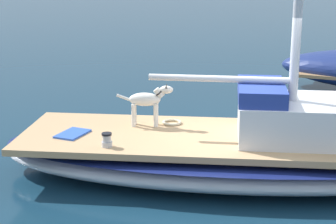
% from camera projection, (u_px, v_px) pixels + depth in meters
% --- Properties ---
extents(ground_plane, '(120.00, 120.00, 0.00)m').
position_uv_depth(ground_plane, '(230.00, 175.00, 8.86)').
color(ground_plane, '#143347').
extents(sailboat_main, '(2.69, 7.30, 0.66)m').
position_uv_depth(sailboat_main, '(231.00, 155.00, 8.77)').
color(sailboat_main, '#B2B7C1').
rests_on(sailboat_main, ground).
extents(cabin_house, '(1.45, 2.25, 0.84)m').
position_uv_depth(cabin_house, '(306.00, 117.00, 8.48)').
color(cabin_house, silver).
rests_on(cabin_house, sailboat_main).
extents(dog_white, '(0.26, 0.94, 0.70)m').
position_uv_depth(dog_white, '(148.00, 101.00, 9.11)').
color(dog_white, silver).
rests_on(dog_white, sailboat_main).
extents(deck_winch, '(0.16, 0.16, 0.21)m').
position_uv_depth(deck_winch, '(107.00, 140.00, 8.16)').
color(deck_winch, '#B7B7BC').
rests_on(deck_winch, sailboat_main).
extents(coiled_rope, '(0.32, 0.32, 0.04)m').
position_uv_depth(coiled_rope, '(172.00, 122.00, 9.32)').
color(coiled_rope, beige).
rests_on(coiled_rope, sailboat_main).
extents(deck_towel, '(0.64, 0.50, 0.03)m').
position_uv_depth(deck_towel, '(73.00, 134.00, 8.74)').
color(deck_towel, blue).
rests_on(deck_towel, sailboat_main).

